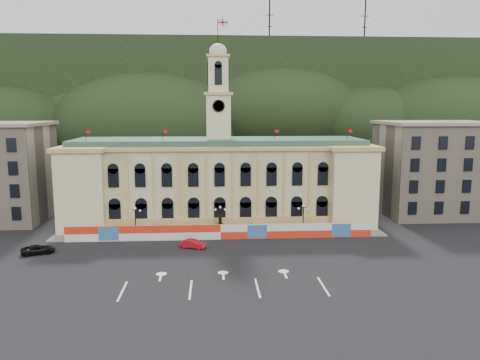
{
  "coord_description": "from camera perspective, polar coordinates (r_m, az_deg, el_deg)",
  "views": [
    {
      "loc": [
        -1.38,
        -59.07,
        21.51
      ],
      "look_at": [
        3.37,
        18.0,
        9.34
      ],
      "focal_mm": 35.0,
      "sensor_mm": 36.0,
      "label": 1
    }
  ],
  "objects": [
    {
      "name": "lamp_right",
      "position": [
        79.77,
        7.71,
        -4.49
      ],
      "size": [
        1.96,
        0.44,
        5.15
      ],
      "color": "black",
      "rests_on": "ground"
    },
    {
      "name": "red_sedan",
      "position": [
        72.67,
        -5.75,
        -7.76
      ],
      "size": [
        4.06,
        4.97,
        1.33
      ],
      "primitive_type": "imported",
      "rotation": [
        0.0,
        0.0,
        1.21
      ],
      "color": "#AD0C1A",
      "rests_on": "ground"
    },
    {
      "name": "pavement",
      "position": [
        79.77,
        -2.42,
        -6.64
      ],
      "size": [
        56.0,
        5.5,
        0.16
      ],
      "primitive_type": "cube",
      "color": "slate",
      "rests_on": "ground"
    },
    {
      "name": "lamp_center",
      "position": [
        78.28,
        -2.43,
        -4.67
      ],
      "size": [
        1.96,
        0.44,
        5.15
      ],
      "color": "black",
      "rests_on": "ground"
    },
    {
      "name": "lane_markings",
      "position": [
        58.21,
        -1.97,
        -12.73
      ],
      "size": [
        26.0,
        10.0,
        0.02
      ],
      "primitive_type": null,
      "color": "white",
      "rests_on": "ground"
    },
    {
      "name": "ground",
      "position": [
        62.88,
        -2.09,
        -11.05
      ],
      "size": [
        260.0,
        260.0,
        0.0
      ],
      "primitive_type": "plane",
      "color": "black",
      "rests_on": "ground"
    },
    {
      "name": "hill_ridge",
      "position": [
        181.08,
        -3.12,
        8.3
      ],
      "size": [
        230.0,
        80.0,
        64.0
      ],
      "color": "black",
      "rests_on": "ground"
    },
    {
      "name": "lamp_left",
      "position": [
        79.28,
        -12.63,
        -4.71
      ],
      "size": [
        1.96,
        0.44,
        5.15
      ],
      "color": "black",
      "rests_on": "ground"
    },
    {
      "name": "statue",
      "position": [
        79.72,
        -2.43,
        -5.82
      ],
      "size": [
        1.4,
        1.4,
        3.72
      ],
      "color": "#595651",
      "rests_on": "ground"
    },
    {
      "name": "hoarding_fence",
      "position": [
        76.87,
        -2.35,
        -6.33
      ],
      "size": [
        50.0,
        0.44,
        2.5
      ],
      "color": "red",
      "rests_on": "ground"
    },
    {
      "name": "black_suv",
      "position": [
        75.74,
        -23.39,
        -7.78
      ],
      "size": [
        5.36,
        6.21,
        1.32
      ],
      "primitive_type": "imported",
      "rotation": [
        0.0,
        0.0,
        1.94
      ],
      "color": "black",
      "rests_on": "ground"
    },
    {
      "name": "side_building_right",
      "position": [
        101.09,
        22.55,
        1.35
      ],
      "size": [
        21.0,
        17.0,
        18.6
      ],
      "color": "tan",
      "rests_on": "ground"
    },
    {
      "name": "city_hall",
      "position": [
        87.78,
        -2.58,
        -0.01
      ],
      "size": [
        56.2,
        17.6,
        37.1
      ],
      "color": "beige",
      "rests_on": "ground"
    }
  ]
}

